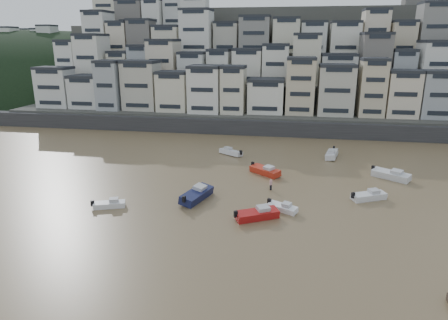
% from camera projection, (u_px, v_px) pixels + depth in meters
% --- Properties ---
extents(ground, '(400.00, 400.00, 0.00)m').
position_uv_depth(ground, '(74.00, 296.00, 34.94)').
color(ground, olive).
rests_on(ground, ground).
extents(sea_strip, '(340.00, 340.00, 0.00)m').
position_uv_depth(sea_strip, '(21.00, 87.00, 189.75)').
color(sea_strip, '#455762').
rests_on(sea_strip, ground).
extents(harbor_wall, '(140.00, 3.00, 3.50)m').
position_uv_depth(harbor_wall, '(257.00, 127.00, 94.12)').
color(harbor_wall, '#38383A').
rests_on(harbor_wall, ground).
extents(hillside, '(141.04, 66.00, 50.00)m').
position_uv_depth(hillside, '(284.00, 68.00, 127.69)').
color(hillside, '#4C4C47').
rests_on(hillside, ground).
extents(headland, '(216.00, 135.00, 53.33)m').
position_uv_depth(headland, '(37.00, 90.00, 177.85)').
color(headland, black).
rests_on(headland, ground).
extents(boat_e, '(6.06, 5.45, 1.68)m').
position_uv_depth(boat_e, '(265.00, 170.00, 66.41)').
color(boat_e, '#B52816').
rests_on(boat_e, ground).
extents(boat_d, '(5.69, 4.02, 1.49)m').
position_uv_depth(boat_d, '(369.00, 195.00, 55.88)').
color(boat_d, silver).
rests_on(boat_d, ground).
extents(boat_i, '(3.22, 6.39, 1.67)m').
position_uv_depth(boat_i, '(332.00, 153.00, 76.06)').
color(boat_i, silver).
rests_on(boat_i, ground).
extents(boat_j, '(4.77, 2.96, 1.24)m').
position_uv_depth(boat_j, '(109.00, 203.00, 53.28)').
color(boat_j, silver).
rests_on(boat_j, ground).
extents(boat_b, '(4.53, 3.39, 1.20)m').
position_uv_depth(boat_b, '(283.00, 207.00, 52.17)').
color(boat_b, white).
rests_on(boat_b, ground).
extents(boat_c, '(4.17, 7.34, 1.90)m').
position_uv_depth(boat_c, '(197.00, 193.00, 55.77)').
color(boat_c, '#151A42').
rests_on(boat_c, ground).
extents(boat_g, '(6.50, 5.48, 1.76)m').
position_uv_depth(boat_g, '(391.00, 174.00, 64.26)').
color(boat_g, silver).
rests_on(boat_g, ground).
extents(boat_h, '(5.49, 4.34, 1.47)m').
position_uv_depth(boat_h, '(231.00, 151.00, 77.81)').
color(boat_h, silver).
rests_on(boat_h, ground).
extents(boat_a, '(6.24, 4.66, 1.65)m').
position_uv_depth(boat_a, '(257.00, 213.00, 49.82)').
color(boat_a, '#A31414').
rests_on(boat_a, ground).
extents(person_pink, '(0.44, 0.44, 1.74)m').
position_uv_depth(person_pink, '(271.00, 184.00, 59.51)').
color(person_pink, '#D1939C').
rests_on(person_pink, ground).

